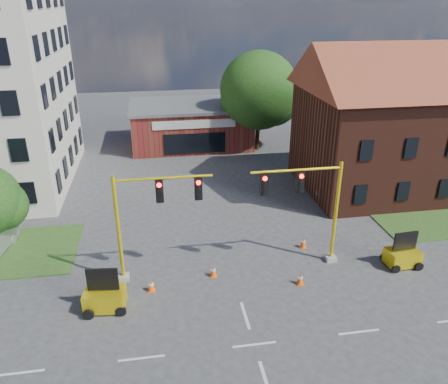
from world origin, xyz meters
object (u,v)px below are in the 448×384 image
(trailer_east, at_px, (403,256))
(pickup_white, at_px, (351,191))
(signal_mast_east, at_px, (309,203))
(signal_mast_west, at_px, (149,214))
(trailer_west, at_px, (105,297))

(trailer_east, bearing_deg, pickup_white, 81.01)
(trailer_east, bearing_deg, signal_mast_east, 164.73)
(signal_mast_west, xyz_separation_m, pickup_white, (15.10, 7.87, -3.18))
(signal_mast_west, relative_size, pickup_white, 1.16)
(signal_mast_west, relative_size, signal_mast_east, 1.00)
(signal_mast_west, xyz_separation_m, trailer_west, (-2.42, -2.34, -3.22))
(signal_mast_west, xyz_separation_m, signal_mast_east, (8.71, 0.00, 0.00))
(trailer_west, bearing_deg, signal_mast_west, 50.27)
(signal_mast_east, xyz_separation_m, trailer_east, (5.50, -1.16, -3.27))
(signal_mast_west, bearing_deg, signal_mast_east, 0.00)
(signal_mast_west, bearing_deg, pickup_white, 27.54)
(trailer_west, height_order, trailer_east, trailer_west)
(signal_mast_west, relative_size, trailer_west, 2.77)
(signal_mast_east, xyz_separation_m, trailer_west, (-11.13, -2.34, -3.22))
(trailer_west, xyz_separation_m, trailer_east, (16.63, 1.18, -0.05))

